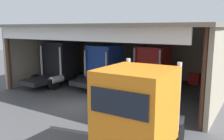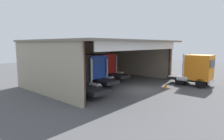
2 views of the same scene
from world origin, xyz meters
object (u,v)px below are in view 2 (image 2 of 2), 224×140
object	(u,v)px
oil_drum	(111,70)
truck_orange_right_bay	(197,69)
truck_black_yard_outside	(76,74)
truck_blue_center_bay	(95,70)
traffic_cone	(166,86)
truck_red_left_bay	(106,67)
tool_cart	(104,71)

from	to	relation	value
oil_drum	truck_orange_right_bay	bearing A→B (deg)	-92.85
truck_black_yard_outside	truck_blue_center_bay	size ratio (longest dim) A/B	1.10
truck_black_yard_outside	oil_drum	distance (m)	13.67
truck_black_yard_outside	truck_orange_right_bay	bearing A→B (deg)	-32.80
traffic_cone	truck_blue_center_bay	bearing A→B (deg)	121.90
truck_red_left_bay	traffic_cone	size ratio (longest dim) A/B	8.90
oil_drum	tool_cart	xyz separation A→B (m)	(-1.81, -0.21, 0.06)
truck_blue_center_bay	truck_orange_right_bay	size ratio (longest dim) A/B	0.95
truck_red_left_bay	truck_orange_right_bay	size ratio (longest dim) A/B	1.04
truck_black_yard_outside	truck_orange_right_bay	xyz separation A→B (m)	(11.34, -7.44, -0.03)
truck_red_left_bay	tool_cart	bearing A→B (deg)	51.22
truck_blue_center_bay	truck_black_yard_outside	bearing A→B (deg)	-156.60
oil_drum	traffic_cone	size ratio (longest dim) A/B	1.56
truck_orange_right_bay	truck_blue_center_bay	bearing A→B (deg)	-49.68
truck_orange_right_bay	truck_black_yard_outside	bearing A→B (deg)	-33.86
truck_blue_center_bay	truck_orange_right_bay	world-z (taller)	truck_orange_right_bay
truck_blue_center_bay	traffic_cone	distance (m)	8.04
truck_blue_center_bay	oil_drum	xyz separation A→B (m)	(8.31, 4.97, -1.36)
tool_cart	truck_black_yard_outside	bearing A→B (deg)	-149.06
truck_blue_center_bay	traffic_cone	size ratio (longest dim) A/B	8.15
truck_black_yard_outside	truck_red_left_bay	size ratio (longest dim) A/B	1.00
truck_orange_right_bay	oil_drum	size ratio (longest dim) A/B	5.50
truck_blue_center_bay	truck_orange_right_bay	bearing A→B (deg)	-45.76
truck_blue_center_bay	truck_red_left_bay	world-z (taller)	truck_blue_center_bay
truck_black_yard_outside	truck_blue_center_bay	distance (m)	3.96
tool_cart	traffic_cone	size ratio (longest dim) A/B	1.79
truck_red_left_bay	traffic_cone	bearing A→B (deg)	-84.02
truck_black_yard_outside	tool_cart	xyz separation A→B (m)	(10.22, 6.13, -1.41)
truck_blue_center_bay	truck_red_left_bay	bearing A→B (deg)	27.29
truck_black_yard_outside	truck_blue_center_bay	world-z (taller)	truck_black_yard_outside
oil_drum	traffic_cone	distance (m)	12.39
truck_red_left_bay	tool_cart	size ratio (longest dim) A/B	4.98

